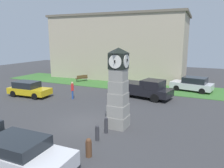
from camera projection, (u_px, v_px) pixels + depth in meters
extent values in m
plane|color=#38383A|center=(87.00, 123.00, 14.95)|extent=(71.78, 71.78, 0.00)
cube|color=gray|center=(118.00, 121.00, 14.27)|extent=(1.22, 1.22, 0.77)
cube|color=gray|center=(118.00, 110.00, 14.12)|extent=(1.15, 1.15, 0.77)
cube|color=gray|center=(118.00, 99.00, 13.97)|extent=(1.08, 1.08, 0.77)
cube|color=gray|center=(118.00, 87.00, 13.81)|extent=(1.01, 1.01, 0.77)
cube|color=gray|center=(118.00, 75.00, 13.66)|extent=(0.94, 0.94, 0.77)
cube|color=black|center=(119.00, 61.00, 13.49)|extent=(1.01, 1.01, 0.98)
cylinder|color=white|center=(122.00, 60.00, 13.95)|extent=(0.83, 0.04, 0.83)
cube|color=black|center=(122.00, 60.00, 13.97)|extent=(0.06, 0.08, 0.19)
cube|color=black|center=(122.00, 60.00, 13.97)|extent=(0.04, 0.20, 0.28)
cylinder|color=white|center=(115.00, 62.00, 13.02)|extent=(0.83, 0.04, 0.83)
cube|color=black|center=(115.00, 62.00, 13.00)|extent=(0.06, 0.05, 0.19)
cube|color=black|center=(115.00, 62.00, 13.00)|extent=(0.04, 0.30, 0.16)
cylinder|color=white|center=(126.00, 61.00, 13.27)|extent=(0.04, 0.83, 0.83)
cube|color=black|center=(127.00, 61.00, 13.25)|extent=(0.19, 0.06, 0.11)
cube|color=black|center=(127.00, 61.00, 13.25)|extent=(0.12, 0.04, 0.31)
cylinder|color=white|center=(111.00, 61.00, 13.70)|extent=(0.04, 0.83, 0.83)
cube|color=black|center=(111.00, 61.00, 13.72)|extent=(0.13, 0.06, 0.18)
cube|color=black|center=(111.00, 61.00, 13.72)|extent=(0.29, 0.04, 0.18)
pyramid|color=black|center=(119.00, 50.00, 13.36)|extent=(1.06, 1.06, 0.33)
cylinder|color=#333338|center=(106.00, 126.00, 13.33)|extent=(0.23, 0.23, 0.89)
sphere|color=#333338|center=(106.00, 119.00, 13.24)|extent=(0.20, 0.20, 0.20)
cylinder|color=#333338|center=(97.00, 134.00, 12.35)|extent=(0.23, 0.23, 0.78)
sphere|color=#333338|center=(97.00, 127.00, 12.27)|extent=(0.21, 0.21, 0.21)
cylinder|color=brown|center=(89.00, 149.00, 10.64)|extent=(0.31, 0.31, 0.78)
sphere|color=brown|center=(89.00, 141.00, 10.56)|extent=(0.28, 0.28, 0.28)
cylinder|color=black|center=(13.00, 142.00, 11.55)|extent=(0.65, 0.25, 0.64)
cube|color=silver|center=(24.00, 158.00, 9.45)|extent=(4.53, 2.13, 0.68)
cube|color=#1E2328|center=(17.00, 144.00, 9.46)|extent=(2.52, 1.90, 0.50)
cylinder|color=black|center=(63.00, 160.00, 9.82)|extent=(0.65, 0.24, 0.64)
cylinder|color=black|center=(17.00, 148.00, 10.89)|extent=(0.65, 0.24, 0.64)
cube|color=gold|center=(30.00, 91.00, 22.01)|extent=(4.44, 2.02, 0.60)
cube|color=#1E2328|center=(27.00, 85.00, 22.01)|extent=(2.48, 1.76, 0.63)
cylinder|color=black|center=(46.00, 93.00, 22.33)|extent=(0.65, 0.26, 0.64)
cylinder|color=black|center=(35.00, 96.00, 20.82)|extent=(0.65, 0.26, 0.64)
cylinder|color=black|center=(25.00, 90.00, 23.31)|extent=(0.65, 0.26, 0.64)
cylinder|color=black|center=(13.00, 94.00, 21.79)|extent=(0.65, 0.26, 0.64)
cube|color=silver|center=(191.00, 86.00, 24.30)|extent=(4.65, 2.68, 0.68)
cube|color=#1E2328|center=(195.00, 80.00, 23.98)|extent=(2.68, 2.18, 0.64)
cylinder|color=black|center=(176.00, 88.00, 24.39)|extent=(0.67, 0.33, 0.64)
cylinder|color=black|center=(182.00, 85.00, 25.87)|extent=(0.67, 0.33, 0.64)
cylinder|color=black|center=(202.00, 91.00, 22.85)|extent=(0.67, 0.33, 0.64)
cylinder|color=black|center=(206.00, 88.00, 24.33)|extent=(0.67, 0.33, 0.64)
cube|color=black|center=(144.00, 91.00, 21.54)|extent=(5.70, 2.91, 0.70)
cube|color=black|center=(153.00, 84.00, 20.85)|extent=(2.20, 2.23, 0.80)
cube|color=black|center=(134.00, 84.00, 22.04)|extent=(3.29, 2.51, 0.36)
cylinder|color=black|center=(163.00, 94.00, 21.46)|extent=(0.84, 0.41, 0.80)
cylinder|color=black|center=(155.00, 98.00, 19.90)|extent=(0.84, 0.41, 0.80)
cylinder|color=black|center=(134.00, 90.00, 23.29)|extent=(0.84, 0.41, 0.80)
cylinder|color=black|center=(124.00, 93.00, 21.73)|extent=(0.84, 0.41, 0.80)
cube|color=brown|center=(81.00, 78.00, 29.91)|extent=(1.23, 1.64, 0.08)
cube|color=brown|center=(82.00, 77.00, 29.66)|extent=(0.85, 1.42, 0.40)
cylinder|color=#262628|center=(85.00, 79.00, 30.47)|extent=(0.06, 0.06, 0.45)
cylinder|color=#262628|center=(77.00, 80.00, 29.76)|extent=(0.06, 0.06, 0.45)
cylinder|color=#262628|center=(86.00, 80.00, 30.15)|extent=(0.06, 0.06, 0.45)
cylinder|color=#262628|center=(78.00, 80.00, 29.43)|extent=(0.06, 0.06, 0.45)
cylinder|color=#264CA5|center=(73.00, 94.00, 21.20)|extent=(0.14, 0.14, 0.83)
cylinder|color=#264CA5|center=(73.00, 95.00, 21.01)|extent=(0.14, 0.14, 0.83)
cube|color=red|center=(72.00, 87.00, 20.96)|extent=(0.42, 0.47, 0.62)
sphere|color=tan|center=(72.00, 83.00, 20.88)|extent=(0.22, 0.22, 0.22)
cylinder|color=slate|center=(130.00, 62.00, 28.78)|extent=(0.14, 0.14, 5.56)
cube|color=silver|center=(131.00, 39.00, 28.20)|extent=(0.50, 0.24, 0.24)
cube|color=#B7A88E|center=(121.00, 48.00, 33.70)|extent=(19.70, 10.98, 8.85)
cube|color=#6E6455|center=(121.00, 17.00, 32.79)|extent=(20.29, 11.30, 0.30)
cube|color=#386B2D|center=(159.00, 88.00, 25.85)|extent=(43.07, 5.98, 0.04)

